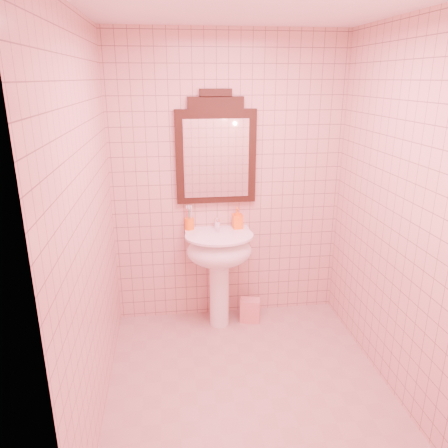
{
  "coord_description": "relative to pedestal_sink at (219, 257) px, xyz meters",
  "views": [
    {
      "loc": [
        -0.51,
        -2.56,
        2.12
      ],
      "look_at": [
        -0.11,
        0.55,
        1.06
      ],
      "focal_mm": 35.0,
      "sensor_mm": 36.0,
      "label": 1
    }
  ],
  "objects": [
    {
      "name": "faucet",
      "position": [
        -0.0,
        0.14,
        0.26
      ],
      "size": [
        0.04,
        0.16,
        0.11
      ],
      "color": "white",
      "rests_on": "pedestal_sink"
    },
    {
      "name": "back_wall",
      "position": [
        0.11,
        0.23,
        0.59
      ],
      "size": [
        2.0,
        0.02,
        2.5
      ],
      "primitive_type": "cube",
      "color": "#D6A495",
      "rests_on": "floor"
    },
    {
      "name": "pedestal_sink",
      "position": [
        0.0,
        0.0,
        0.0
      ],
      "size": [
        0.58,
        0.58,
        0.86
      ],
      "color": "white",
      "rests_on": "floor"
    },
    {
      "name": "towel",
      "position": [
        0.28,
        0.02,
        -0.55
      ],
      "size": [
        0.2,
        0.16,
        0.21
      ],
      "primitive_type": "cube",
      "rotation": [
        0.0,
        0.0,
        -0.24
      ],
      "color": "pink",
      "rests_on": "floor"
    },
    {
      "name": "floor",
      "position": [
        0.11,
        -0.87,
        -0.66
      ],
      "size": [
        2.2,
        2.2,
        0.0
      ],
      "primitive_type": "plane",
      "color": "tan",
      "rests_on": "ground"
    },
    {
      "name": "mirror",
      "position": [
        0.0,
        0.2,
        0.87
      ],
      "size": [
        0.68,
        0.06,
        0.95
      ],
      "color": "black",
      "rests_on": "back_wall"
    },
    {
      "name": "soap_dispenser",
      "position": [
        0.18,
        0.14,
        0.29
      ],
      "size": [
        0.09,
        0.09,
        0.19
      ],
      "primitive_type": "imported",
      "rotation": [
        0.0,
        0.0,
        0.09
      ],
      "color": "orange",
      "rests_on": "pedestal_sink"
    },
    {
      "name": "toothbrush_cup",
      "position": [
        -0.24,
        0.17,
        0.25
      ],
      "size": [
        0.08,
        0.08,
        0.19
      ],
      "rotation": [
        0.0,
        0.0,
        0.06
      ],
      "color": "orange",
      "rests_on": "pedestal_sink"
    }
  ]
}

